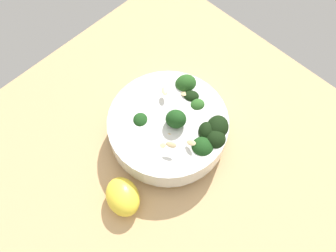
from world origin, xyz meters
TOP-DOWN VIEW (x-y plane):
  - ground_plane at (0.00, 0.00)cm, footprint 71.81×71.81cm
  - bowl_of_broccoli at (3.82, -4.75)cm, footprint 22.03×21.59cm
  - lemon_wedge at (0.92, 9.90)cm, footprint 8.46×7.44cm

SIDE VIEW (x-z plane):
  - ground_plane at x=0.00cm, z-range -4.46..0.00cm
  - lemon_wedge at x=0.92cm, z-range 0.00..4.35cm
  - bowl_of_broccoli at x=3.82cm, z-range -0.96..8.96cm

